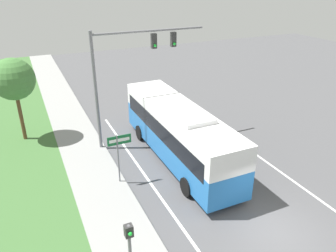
% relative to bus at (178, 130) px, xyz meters
% --- Properties ---
extents(ground_plane, '(80.00, 80.00, 0.00)m').
position_rel_bus_xyz_m(ground_plane, '(1.11, -7.31, -1.96)').
color(ground_plane, '#4C4C4F').
extents(lane_divider_far, '(0.14, 30.00, 0.01)m').
position_rel_bus_xyz_m(lane_divider_far, '(4.71, -7.31, -1.96)').
color(lane_divider_far, silver).
rests_on(lane_divider_far, ground_plane).
extents(bus, '(2.66, 11.10, 3.58)m').
position_rel_bus_xyz_m(bus, '(0.00, 0.00, 0.00)').
color(bus, '#236BB7').
rests_on(bus, ground_plane).
extents(signal_gantry, '(7.28, 0.41, 7.47)m').
position_rel_bus_xyz_m(signal_gantry, '(-1.84, 3.30, 3.38)').
color(signal_gantry, slate).
rests_on(signal_gantry, ground_plane).
extents(pedestrian_signal, '(0.28, 0.34, 2.89)m').
position_rel_bus_xyz_m(pedestrian_signal, '(-5.52, -7.48, 0.02)').
color(pedestrian_signal, slate).
rests_on(pedestrian_signal, ground_plane).
extents(street_sign, '(1.26, 0.08, 2.90)m').
position_rel_bus_xyz_m(street_sign, '(-3.92, -0.98, 0.09)').
color(street_sign, slate).
rests_on(street_sign, ground_plane).
extents(roadside_tree, '(2.68, 2.68, 5.54)m').
position_rel_bus_xyz_m(roadside_tree, '(-8.35, 6.63, 2.31)').
color(roadside_tree, brown).
rests_on(roadside_tree, grass_verge).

